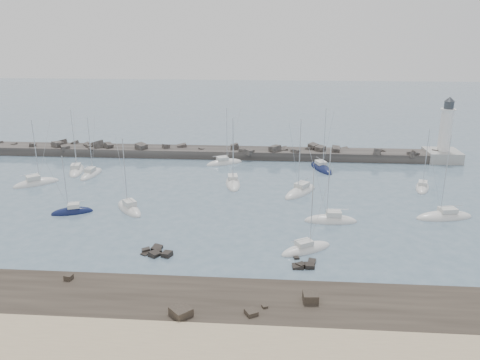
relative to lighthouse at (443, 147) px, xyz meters
name	(u,v)px	position (x,y,z in m)	size (l,w,h in m)	color
ground	(201,223)	(-47.00, -38.00, -3.09)	(400.00, 400.00, 0.00)	slate
rock_shelf	(169,308)	(-47.03, -60.02, -3.08)	(140.00, 12.00, 2.02)	black
rock_cluster_near	(156,253)	(-51.33, -48.02, -3.10)	(4.50, 3.63, 1.41)	black
rock_cluster_far	(303,266)	(-32.69, -50.05, -3.11)	(3.07, 3.42, 1.29)	black
breakwater	(195,155)	(-54.41, -0.02, -2.80)	(115.00, 7.55, 5.00)	#322F2C
lighthouse	(443,147)	(0.00, 0.00, 0.00)	(7.00, 7.00, 14.60)	#989893
sailboat_0	(36,184)	(-80.26, -22.33, -2.94)	(7.85, 7.15, 13.06)	silver
sailboat_1	(77,171)	(-76.05, -14.00, -2.95)	(4.55, 8.82, 13.43)	silver
sailboat_2	(72,212)	(-67.78, -35.46, -2.95)	(6.55, 4.01, 10.21)	#0E163E
sailboat_3	(91,175)	(-72.21, -16.04, -2.95)	(3.14, 7.92, 12.35)	silver
sailboat_4	(224,163)	(-47.01, -6.01, -2.96)	(8.33, 6.02, 12.84)	silver
sailboat_5	(129,209)	(-59.25, -33.56, -2.94)	(6.74, 7.66, 12.60)	silver
sailboat_6	(233,184)	(-43.94, -19.60, -2.95)	(3.86, 8.85, 13.59)	silver
sailboat_7	(306,250)	(-32.06, -45.74, -2.96)	(7.59, 5.94, 11.89)	silver
sailboat_8	(321,168)	(-26.73, -8.39, -2.96)	(5.34, 9.06, 13.67)	#0E163E
sailboat_9	(331,221)	(-27.80, -35.90, -2.94)	(7.89, 2.59, 12.59)	silver
sailboat_10	(422,188)	(-9.63, -19.24, -2.96)	(4.48, 7.66, 11.61)	silver
sailboat_11	(444,217)	(-10.39, -33.15, -2.96)	(9.29, 4.50, 14.04)	silver
sailboat_13	(300,192)	(-31.72, -23.42, -2.94)	(7.37, 9.00, 14.30)	silver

